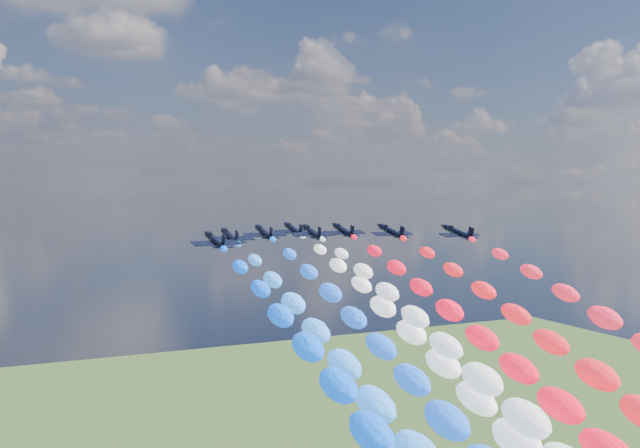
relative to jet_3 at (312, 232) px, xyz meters
name	(u,v)px	position (x,y,z in m)	size (l,w,h in m)	color
jet_0	(215,241)	(-25.53, -13.74, 0.00)	(8.94, 11.99, 2.64)	black
jet_1	(230,236)	(-19.68, -4.40, 0.00)	(8.94, 11.99, 2.64)	black
trail_1	(395,448)	(-19.68, -67.51, -21.72)	(5.86, 122.17, 47.10)	#2C81FB
jet_2	(264,233)	(-9.55, 3.51, 0.00)	(8.94, 11.99, 2.64)	black
trail_2	(430,419)	(-9.55, -59.60, -21.72)	(5.86, 122.17, 47.10)	blue
jet_3	(312,232)	(0.00, 0.00, 0.00)	(8.94, 11.99, 2.64)	black
trail_3	(502,417)	(0.00, -63.11, -21.72)	(5.86, 122.17, 47.10)	silver
jet_4	(294,229)	(0.13, 10.48, 0.00)	(8.94, 11.99, 2.64)	black
trail_4	(458,397)	(0.13, -52.63, -21.72)	(5.86, 122.17, 47.10)	white
jet_5	(344,231)	(8.62, 2.41, 0.00)	(8.94, 11.99, 2.64)	black
trail_5	(539,404)	(8.62, -60.71, -21.72)	(5.86, 122.17, 47.10)	#FB0B28
jet_6	(391,232)	(16.28, -5.21, 0.00)	(8.94, 11.99, 2.64)	black
trail_6	(619,412)	(16.28, -68.32, -21.72)	(5.86, 122.17, 47.10)	red
jet_7	(458,233)	(27.43, -13.84, 0.00)	(8.94, 11.99, 2.64)	black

